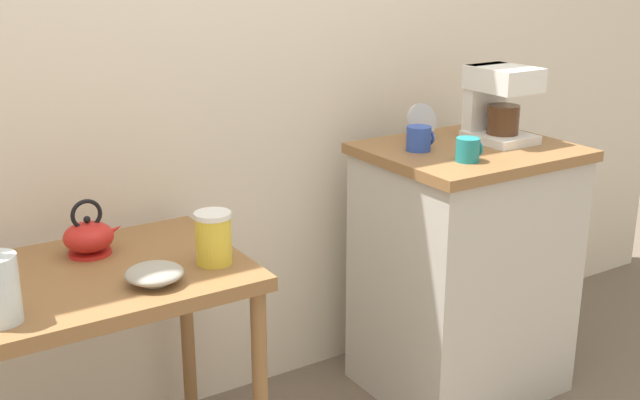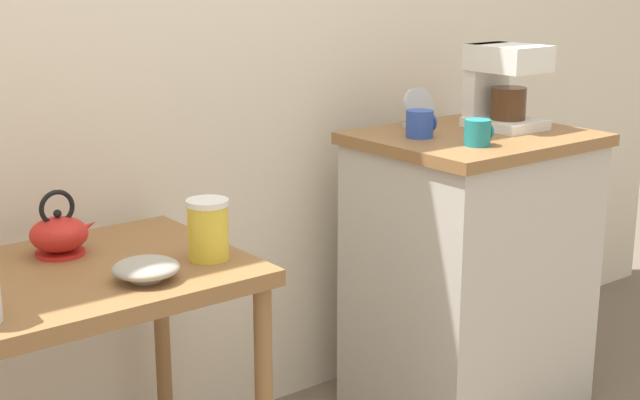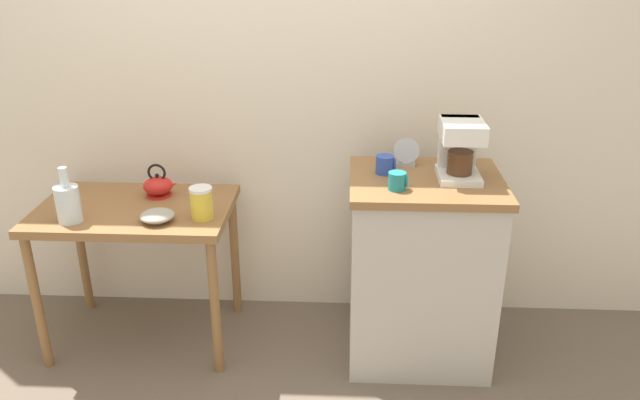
% 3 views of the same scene
% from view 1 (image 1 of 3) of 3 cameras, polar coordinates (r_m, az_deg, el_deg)
% --- Properties ---
extents(wooden_table, '(0.90, 0.59, 0.72)m').
position_cam_1_polar(wooden_table, '(2.26, -16.89, -7.35)').
color(wooden_table, olive).
rests_on(wooden_table, ground_plane).
extents(kitchen_counter, '(0.67, 0.56, 0.91)m').
position_cam_1_polar(kitchen_counter, '(2.90, 10.23, -4.96)').
color(kitchen_counter, '#BCB7AD').
rests_on(kitchen_counter, ground_plane).
extents(bowl_stoneware, '(0.15, 0.15, 0.05)m').
position_cam_1_polar(bowl_stoneware, '(2.11, -11.75, -5.18)').
color(bowl_stoneware, '#9E998C').
rests_on(bowl_stoneware, wooden_table).
extents(teakettle, '(0.17, 0.14, 0.16)m').
position_cam_1_polar(teakettle, '(2.34, -16.17, -2.53)').
color(teakettle, red).
rests_on(teakettle, wooden_table).
extents(canister_enamel, '(0.10, 0.10, 0.15)m').
position_cam_1_polar(canister_enamel, '(2.20, -7.62, -2.70)').
color(canister_enamel, gold).
rests_on(canister_enamel, wooden_table).
extents(coffee_maker, '(0.18, 0.22, 0.26)m').
position_cam_1_polar(coffee_maker, '(2.84, 12.59, 6.96)').
color(coffee_maker, white).
rests_on(coffee_maker, kitchen_counter).
extents(mug_dark_teal, '(0.08, 0.08, 0.08)m').
position_cam_1_polar(mug_dark_teal, '(2.56, 10.55, 3.56)').
color(mug_dark_teal, teal).
rests_on(mug_dark_teal, kitchen_counter).
extents(mug_blue, '(0.09, 0.08, 0.08)m').
position_cam_1_polar(mug_blue, '(2.67, 7.10, 4.39)').
color(mug_blue, '#2D4CAD').
rests_on(mug_blue, kitchen_counter).
extents(table_clock, '(0.12, 0.06, 0.13)m').
position_cam_1_polar(table_clock, '(2.81, 7.27, 5.41)').
color(table_clock, '#B2B5BA').
rests_on(table_clock, kitchen_counter).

